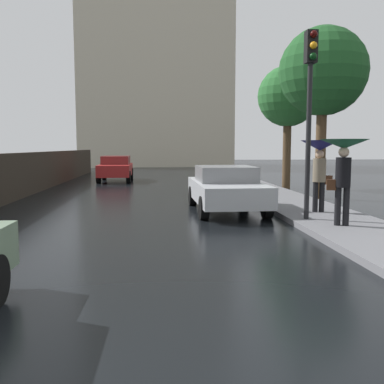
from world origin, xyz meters
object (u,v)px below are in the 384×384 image
car_red_near_kerb (116,168)px  pedestrian_with_umbrella_far (344,157)px  pedestrian_with_umbrella_near (320,155)px  traffic_light (310,90)px  car_silver_far_ahead (226,188)px  street_tree_near (323,73)px  street_tree_far (288,97)px

car_red_near_kerb → pedestrian_with_umbrella_far: size_ratio=2.02×
pedestrian_with_umbrella_near → traffic_light: (-0.71, -1.09, 1.54)m
car_silver_far_ahead → pedestrian_with_umbrella_near: (2.33, -1.25, 1.00)m
pedestrian_with_umbrella_near → traffic_light: traffic_light is taller
pedestrian_with_umbrella_far → traffic_light: (-0.48, 0.91, 1.55)m
pedestrian_with_umbrella_near → street_tree_near: street_tree_near is taller
pedestrian_with_umbrella_near → traffic_light: size_ratio=0.43×
pedestrian_with_umbrella_far → street_tree_near: size_ratio=0.31×
pedestrian_with_umbrella_near → street_tree_near: bearing=69.0°
pedestrian_with_umbrella_far → traffic_light: bearing=133.5°
car_red_near_kerb → pedestrian_with_umbrella_near: size_ratio=2.01×
car_red_near_kerb → street_tree_far: size_ratio=0.70×
car_red_near_kerb → pedestrian_with_umbrella_near: (6.62, -12.84, 0.95)m
car_red_near_kerb → traffic_light: size_ratio=0.87×
pedestrian_with_umbrella_near → car_red_near_kerb: bearing=117.8°
car_red_near_kerb → pedestrian_with_umbrella_near: 14.48m
car_silver_far_ahead → pedestrian_with_umbrella_far: size_ratio=2.22×
car_silver_far_ahead → pedestrian_with_umbrella_far: pedestrian_with_umbrella_far is taller
car_silver_far_ahead → pedestrian_with_umbrella_near: pedestrian_with_umbrella_near is taller
street_tree_far → traffic_light: bearing=-104.0°
car_silver_far_ahead → street_tree_near: size_ratio=0.70×
street_tree_far → car_silver_far_ahead: bearing=-119.8°
car_silver_far_ahead → pedestrian_with_umbrella_near: bearing=-29.4°
pedestrian_with_umbrella_near → pedestrian_with_umbrella_far: (-0.24, -2.00, -0.00)m
car_silver_far_ahead → pedestrian_with_umbrella_far: (2.09, -3.25, 0.99)m
car_silver_far_ahead → street_tree_far: street_tree_far is taller
car_silver_far_ahead → traffic_light: (1.62, -2.34, 2.54)m
car_silver_far_ahead → pedestrian_with_umbrella_far: bearing=-58.5°
pedestrian_with_umbrella_near → pedestrian_with_umbrella_far: size_ratio=1.00×
car_silver_far_ahead → car_red_near_kerb: bearing=109.0°
car_silver_far_ahead → pedestrian_with_umbrella_near: 2.83m
pedestrian_with_umbrella_far → street_tree_far: (1.80, 10.04, 2.43)m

